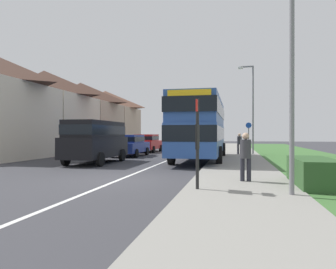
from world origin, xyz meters
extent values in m
plane|color=#38383D|center=(0.00, 0.00, 0.00)|extent=(120.00, 120.00, 0.00)
cube|color=silver|center=(0.00, 8.00, 0.00)|extent=(0.14, 60.00, 0.01)
cube|color=gray|center=(4.20, 6.00, 0.06)|extent=(3.20, 68.00, 0.12)
cube|color=#3D6B33|center=(8.50, 6.00, 0.04)|extent=(6.00, 68.00, 0.08)
cube|color=#2D5128|center=(6.30, -0.34, 0.45)|extent=(1.10, 2.66, 0.90)
cube|color=#284C93|center=(1.99, 8.53, 1.32)|extent=(2.50, 9.77, 1.65)
cube|color=#284C93|center=(1.99, 8.53, 2.92)|extent=(2.45, 9.58, 1.55)
cube|color=black|center=(1.99, 8.53, 1.65)|extent=(2.52, 9.82, 0.76)
cube|color=black|center=(1.99, 8.53, 3.00)|extent=(2.52, 9.82, 0.72)
cube|color=gold|center=(1.99, 3.70, 3.42)|extent=(2.00, 0.08, 0.44)
cylinder|color=black|center=(0.74, 11.56, 0.50)|extent=(0.30, 1.00, 1.00)
cylinder|color=black|center=(3.24, 11.56, 0.50)|extent=(0.30, 1.00, 1.00)
cylinder|color=black|center=(0.74, 5.85, 0.50)|extent=(0.30, 1.00, 1.00)
cylinder|color=black|center=(3.24, 5.85, 0.50)|extent=(0.30, 1.00, 1.00)
cube|color=black|center=(-3.52, 5.74, 0.90)|extent=(1.95, 4.97, 1.08)
cube|color=black|center=(-3.52, 5.74, 1.89)|extent=(1.72, 4.57, 0.89)
cube|color=black|center=(-3.52, 5.74, 1.84)|extent=(1.75, 4.62, 0.50)
cylinder|color=black|center=(-4.47, 7.28, 0.36)|extent=(0.20, 0.72, 0.72)
cylinder|color=black|center=(-2.56, 7.28, 0.36)|extent=(0.20, 0.72, 0.72)
cylinder|color=black|center=(-4.47, 4.20, 0.36)|extent=(0.20, 0.72, 0.72)
cylinder|color=black|center=(-2.56, 4.20, 0.36)|extent=(0.20, 0.72, 0.72)
cube|color=navy|center=(-3.49, 11.39, 0.65)|extent=(1.84, 4.30, 0.69)
cube|color=navy|center=(-3.49, 11.17, 1.28)|extent=(1.62, 2.36, 0.57)
cube|color=black|center=(-3.49, 11.17, 1.25)|extent=(1.66, 2.39, 0.32)
cylinder|color=black|center=(-4.40, 12.72, 0.30)|extent=(0.20, 0.60, 0.60)
cylinder|color=black|center=(-2.59, 12.72, 0.30)|extent=(0.20, 0.60, 0.60)
cylinder|color=black|center=(-4.40, 10.06, 0.30)|extent=(0.20, 0.60, 0.60)
cylinder|color=black|center=(-2.59, 10.06, 0.30)|extent=(0.20, 0.60, 0.60)
cube|color=#B21E1E|center=(-3.63, 16.61, 0.65)|extent=(1.81, 4.32, 0.71)
cube|color=#B21E1E|center=(-3.63, 16.39, 1.30)|extent=(1.59, 2.38, 0.58)
cube|color=black|center=(-3.63, 16.39, 1.27)|extent=(1.63, 2.40, 0.32)
cylinder|color=black|center=(-4.52, 17.95, 0.30)|extent=(0.20, 0.60, 0.60)
cylinder|color=black|center=(-2.74, 17.95, 0.30)|extent=(0.20, 0.60, 0.60)
cylinder|color=black|center=(-4.52, 15.27, 0.30)|extent=(0.20, 0.60, 0.60)
cylinder|color=black|center=(-2.74, 15.27, 0.30)|extent=(0.20, 0.60, 0.60)
cylinder|color=#23232D|center=(4.25, -0.06, 0.42)|extent=(0.14, 0.14, 0.85)
cylinder|color=#23232D|center=(4.45, -0.06, 0.42)|extent=(0.14, 0.14, 0.85)
cylinder|color=#333338|center=(4.35, -0.06, 1.15)|extent=(0.34, 0.34, 0.60)
sphere|color=tan|center=(4.35, -0.06, 1.56)|extent=(0.22, 0.22, 0.22)
cylinder|color=#23232D|center=(4.27, 13.35, 0.42)|extent=(0.14, 0.14, 0.85)
cylinder|color=#23232D|center=(4.47, 13.35, 0.42)|extent=(0.14, 0.14, 0.85)
cylinder|color=#333338|center=(4.37, 13.35, 1.15)|extent=(0.34, 0.34, 0.60)
sphere|color=tan|center=(4.37, 13.35, 1.56)|extent=(0.22, 0.22, 0.22)
cylinder|color=black|center=(3.00, -1.78, 1.30)|extent=(0.09, 0.09, 2.60)
cube|color=red|center=(3.00, -1.78, 2.40)|extent=(0.04, 0.44, 0.32)
cube|color=black|center=(3.00, -1.76, 1.55)|extent=(0.06, 0.52, 0.68)
cylinder|color=slate|center=(5.09, 14.68, 1.05)|extent=(0.08, 0.08, 2.10)
cylinder|color=blue|center=(5.09, 14.68, 2.30)|extent=(0.44, 0.03, 0.44)
cylinder|color=slate|center=(5.39, -2.08, 3.93)|extent=(0.12, 0.12, 7.87)
cylinder|color=slate|center=(5.36, 13.64, 3.35)|extent=(0.12, 0.12, 6.71)
cube|color=slate|center=(4.91, 13.64, 6.66)|extent=(0.90, 0.10, 0.10)
cube|color=silver|center=(4.46, 13.64, 6.59)|extent=(0.36, 0.20, 0.14)
cube|color=beige|center=(-12.25, 13.92, 2.45)|extent=(7.61, 6.43, 4.89)
pyramid|color=#4C3328|center=(-12.25, 13.92, 6.03)|extent=(7.61, 6.43, 2.26)
cube|color=tan|center=(-12.25, 20.49, 2.45)|extent=(7.61, 6.43, 4.89)
pyramid|color=#4C3328|center=(-12.25, 20.49, 6.03)|extent=(7.61, 6.43, 2.26)
cube|color=#C1A88E|center=(-12.25, 27.05, 2.45)|extent=(7.61, 6.43, 4.89)
pyramid|color=brown|center=(-12.25, 27.05, 6.03)|extent=(7.61, 6.43, 2.26)
camera|label=1|loc=(3.99, -10.26, 1.63)|focal=33.20mm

